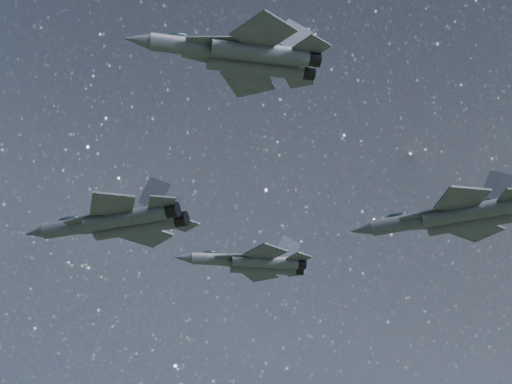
{
  "coord_description": "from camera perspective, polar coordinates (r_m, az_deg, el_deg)",
  "views": [
    {
      "loc": [
        2.93,
        -77.29,
        118.34
      ],
      "look_at": [
        4.42,
        -1.96,
        158.53
      ],
      "focal_mm": 60.0,
      "sensor_mm": 36.0,
      "label": 1
    }
  ],
  "objects": [
    {
      "name": "jet_slot",
      "position": [
        87.06,
        13.17,
        -1.59
      ],
      "size": [
        18.56,
        12.21,
        4.76
      ],
      "rotation": [
        0.0,
        0.0,
        -0.41
      ],
      "color": "#363943"
    },
    {
      "name": "jet_left",
      "position": [
        96.69,
        -0.19,
        -4.72
      ],
      "size": [
        15.59,
        10.94,
        3.93
      ],
      "rotation": [
        0.0,
        0.0,
        0.09
      ],
      "color": "#363943"
    },
    {
      "name": "jet_right",
      "position": [
        69.93,
        -0.95,
        9.15
      ],
      "size": [
        16.73,
        11.55,
        4.2
      ],
      "rotation": [
        0.0,
        0.0,
        0.17
      ],
      "color": "#363943"
    },
    {
      "name": "jet_lead",
      "position": [
        90.81,
        -9.19,
        -1.96
      ],
      "size": [
        19.5,
        12.98,
        4.95
      ],
      "rotation": [
        0.0,
        0.0,
        -0.35
      ],
      "color": "#363943"
    }
  ]
}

